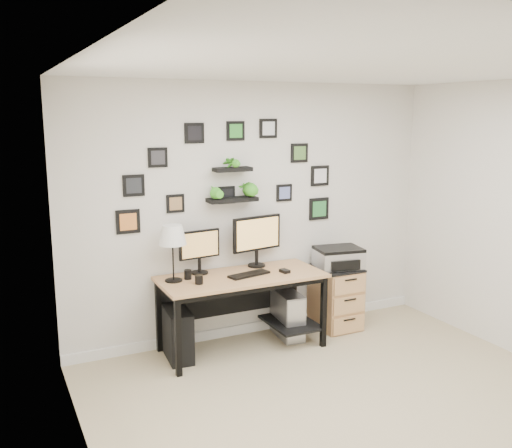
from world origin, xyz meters
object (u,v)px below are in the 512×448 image
monitor_left (199,248)px  file_cabinet (336,297)px  desk (244,286)px  table_lamp (172,236)px  printer (338,257)px  pc_tower_black (177,334)px  monitor_right (257,237)px  mug (199,280)px  pc_tower_grey (288,314)px

monitor_left → file_cabinet: (1.50, -0.14, -0.67)m
desk → table_lamp: (-0.69, 0.07, 0.55)m
desk → table_lamp: 0.88m
monitor_left → printer: (1.51, -0.15, -0.22)m
pc_tower_black → file_cabinet: size_ratio=0.72×
monitor_right → file_cabinet: (0.88, -0.14, -0.72)m
mug → file_cabinet: (1.62, 0.18, -0.46)m
monitor_right → table_lamp: 0.94m
pc_tower_grey → file_cabinet: bearing=1.1°
pc_tower_grey → printer: bearing=0.4°
mug → pc_tower_grey: 1.18m
pc_tower_black → printer: 1.89m
monitor_right → monitor_left: bearing=-180.0°
monitor_left → desk: bearing=-27.6°
mug → printer: size_ratio=0.16×
table_lamp → pc_tower_grey: (1.21, -0.02, -0.94)m
table_lamp → pc_tower_black: (0.01, -0.03, -0.94)m
file_cabinet → printer: printer is taller
monitor_right → pc_tower_black: size_ratio=1.16×
pc_tower_black → desk: bearing=2.0°
pc_tower_black → monitor_right: bearing=15.1°
monitor_left → file_cabinet: size_ratio=0.65×
monitor_left → pc_tower_grey: 1.19m
monitor_right → pc_tower_black: bearing=-170.0°
pc_tower_grey → file_cabinet: (0.60, 0.01, 0.10)m
desk → pc_tower_black: size_ratio=3.33×
desk → monitor_right: monitor_right is taller
table_lamp → mug: 0.47m
printer → file_cabinet: bearing=152.7°
mug → file_cabinet: 1.70m
monitor_left → file_cabinet: 1.65m
monitor_right → printer: 0.95m
desk → table_lamp: table_lamp is taller
monitor_right → pc_tower_black: 1.24m
pc_tower_black → monitor_left: bearing=33.7°
monitor_right → pc_tower_black: (-0.91, -0.16, -0.82)m
monitor_right → pc_tower_grey: size_ratio=1.11×
desk → printer: (1.14, 0.05, 0.15)m
monitor_right → table_lamp: size_ratio=1.05×
monitor_right → pc_tower_grey: (0.28, -0.15, -0.82)m
mug → file_cabinet: bearing=6.2°
printer → table_lamp: bearing=179.4°
pc_tower_grey → printer: printer is taller
file_cabinet → desk: bearing=-177.0°
monitor_right → printer: monitor_right is taller
monitor_right → mug: (-0.74, -0.32, -0.27)m
mug → monitor_left: bearing=68.5°
monitor_left → monitor_right: bearing=0.0°
mug → monitor_right: bearing=23.0°
table_lamp → monitor_right: bearing=7.9°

